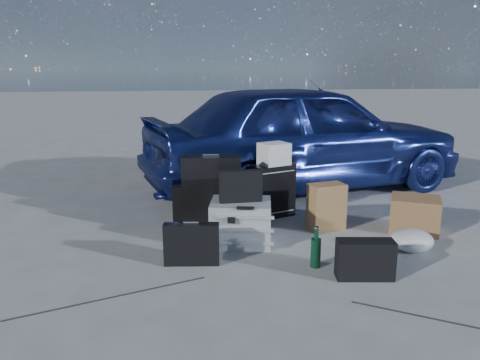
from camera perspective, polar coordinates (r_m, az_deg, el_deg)
name	(u,v)px	position (r m, az deg, el deg)	size (l,w,h in m)	color
ground	(285,259)	(3.74, 5.51, -9.61)	(60.00, 60.00, 0.00)	#B0B0AB
car	(305,136)	(5.76, 7.90, 5.34)	(1.57, 3.90, 1.33)	navy
pelican_case	(241,222)	(4.01, 0.10, -5.13)	(0.50, 0.41, 0.37)	#9A9D9F
laptop_bag	(241,186)	(3.91, 0.07, -0.76)	(0.36, 0.09, 0.27)	black
briefcase	(192,244)	(3.59, -5.93, -7.79)	(0.42, 0.09, 0.33)	black
suitcase_left	(211,194)	(4.28, -3.51, -1.65)	(0.53, 0.19, 0.69)	black
suitcase_right	(273,191)	(4.68, 4.03, -1.32)	(0.45, 0.16, 0.54)	black
white_carton	(274,154)	(4.59, 4.17, 3.20)	(0.27, 0.22, 0.22)	silver
duffel_bag	(212,202)	(4.59, -3.45, -2.64)	(0.76, 0.33, 0.38)	black
flat_box_white	(213,179)	(4.54, -3.34, 0.06)	(0.35, 0.26, 0.06)	silver
flat_box_black	(211,173)	(4.54, -3.56, 0.82)	(0.26, 0.19, 0.06)	black
kraft_bag	(326,207)	(4.41, 10.49, -3.20)	(0.32, 0.19, 0.43)	#9C7544
cardboard_box	(415,214)	(4.58, 20.52, -3.93)	(0.42, 0.37, 0.32)	#986B42
plastic_bag	(412,240)	(4.09, 20.21, -6.90)	(0.34, 0.29, 0.19)	silver
messenger_bag	(365,259)	(3.47, 15.00, -9.34)	(0.40, 0.15, 0.28)	black
green_bottle	(316,248)	(3.58, 9.23, -8.16)	(0.08, 0.08, 0.30)	black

